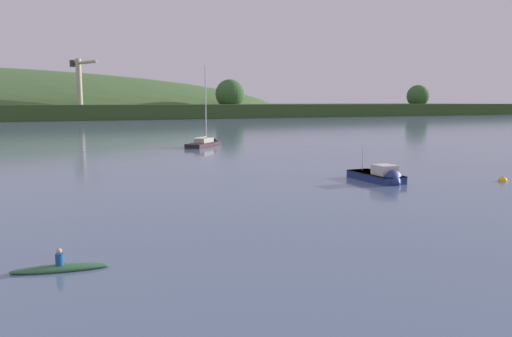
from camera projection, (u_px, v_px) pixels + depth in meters
dockside_crane at (80, 89)px, 187.78m from camera, size 9.80×17.08×22.83m
sailboat_near_mooring at (206, 145)px, 74.59m from camera, size 7.21×7.79×13.19m
fishing_boat_moored at (380, 178)px, 41.64m from camera, size 2.57×5.99×3.58m
canoe_with_paddler at (60, 268)px, 19.75m from camera, size 3.84×1.53×1.02m
mooring_buoy_foreground at (502, 181)px, 41.87m from camera, size 0.76×0.76×0.84m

